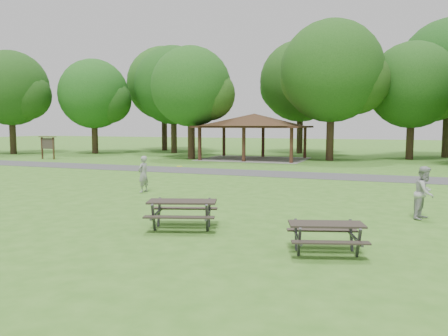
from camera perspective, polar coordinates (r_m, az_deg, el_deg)
ground at (r=12.68m, az=-10.84°, el=-7.37°), size 160.00×160.00×0.00m
asphalt_path at (r=25.50m, az=5.95°, el=-0.74°), size 120.00×3.20×0.02m
pavilion at (r=36.06m, az=3.97°, el=6.00°), size 8.60×7.01×3.76m
notice_board at (r=38.96m, az=-22.04°, el=3.00°), size 1.60×0.30×1.88m
tree_row_a at (r=47.49m, az=-26.00°, el=9.10°), size 7.56×7.20×9.97m
tree_row_b at (r=45.37m, az=-16.55°, el=9.00°), size 7.14×6.80×9.28m
tree_row_c at (r=44.64m, az=-6.50°, el=10.38°), size 8.19×7.80×10.67m
tree_row_d at (r=36.57m, az=-4.20°, el=10.24°), size 6.93×6.60×9.27m
tree_row_e at (r=36.00m, az=14.03°, el=11.78°), size 8.40×8.00×11.02m
tree_row_f at (r=39.15m, az=23.49°, el=9.59°), size 7.35×7.00×9.55m
tree_deep_a at (r=49.17m, az=-7.75°, el=10.62°), size 8.40×8.00×11.38m
tree_deep_b at (r=44.50m, az=10.11°, el=10.79°), size 8.40×8.00×11.13m
picnic_table_middle at (r=12.01m, az=-5.49°, el=-5.13°), size 2.22×1.99×0.80m
picnic_table_far at (r=9.97m, az=13.20°, el=-7.94°), size 1.94×1.74×0.71m
frisbee_in_flight at (r=17.53m, az=-5.82°, el=0.23°), size 0.29×0.29×0.02m
frisbee_thrower at (r=18.71m, az=-10.51°, el=-0.78°), size 0.44×0.61×1.54m
frisbee_catcher at (r=14.45m, az=24.72°, el=-2.96°), size 0.86×0.95×1.60m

